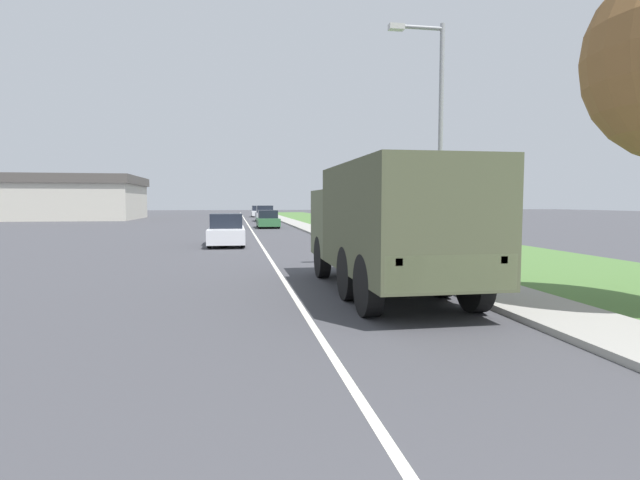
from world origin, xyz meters
TOP-DOWN VIEW (x-y plane):
  - ground_plane at (0.00, 40.00)m, footprint 180.00×180.00m
  - lane_centre_stripe at (0.00, 40.00)m, footprint 0.12×120.00m
  - sidewalk_right at (4.50, 40.00)m, footprint 1.80×120.00m
  - grass_strip_right at (8.90, 40.00)m, footprint 7.00×120.00m
  - military_truck at (2.16, 11.15)m, footprint 2.40×7.18m
  - car_nearest_ahead at (-1.66, 24.88)m, footprint 1.70×4.76m
  - car_second_ahead at (1.43, 40.77)m, footprint 1.72×3.94m
  - car_third_ahead at (2.01, 54.44)m, footprint 1.91×4.62m
  - car_fourth_ahead at (2.03, 70.25)m, footprint 1.78×3.96m
  - lamp_post at (4.54, 14.34)m, footprint 1.69×0.24m
  - utility_box at (6.20, 17.08)m, footprint 0.55×0.45m
  - building_distant at (-20.79, 64.47)m, footprint 16.40×14.36m

SIDE VIEW (x-z plane):
  - ground_plane at x=0.00m, z-range 0.00..0.00m
  - lane_centre_stripe at x=0.00m, z-range 0.00..0.00m
  - grass_strip_right at x=8.90m, z-range 0.00..0.02m
  - sidewalk_right at x=4.50m, z-range 0.00..0.12m
  - utility_box at x=6.20m, z-range 0.02..0.72m
  - car_second_ahead at x=1.43m, z-range -0.07..1.36m
  - car_nearest_ahead at x=-1.66m, z-range -0.08..1.46m
  - car_fourth_ahead at x=2.03m, z-range -0.08..1.49m
  - car_third_ahead at x=2.01m, z-range -0.09..1.61m
  - military_truck at x=2.16m, z-range 0.17..3.08m
  - building_distant at x=-20.79m, z-range 0.03..5.20m
  - lamp_post at x=4.54m, z-range 0.79..7.93m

